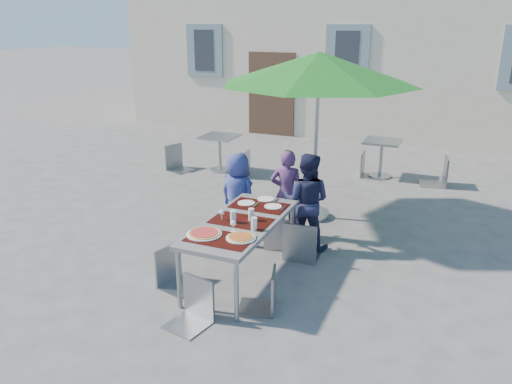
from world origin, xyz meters
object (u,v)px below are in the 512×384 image
at_px(chair_2, 302,218).
at_px(cafe_table_0, 220,147).
at_px(child_1, 287,194).
at_px(child_2, 306,202).
at_px(patio_umbrella, 319,69).
at_px(pizza_near_left, 204,233).
at_px(chair_0, 241,204).
at_px(pizza_near_right, 241,237).
at_px(bg_chair_l_0, 176,142).
at_px(chair_1, 279,214).
at_px(chair_3, 173,244).
at_px(dining_table, 241,225).
at_px(child_0, 238,195).
at_px(chair_4, 265,267).
at_px(bg_chair_l_1, 369,150).
at_px(chair_5, 192,277).
at_px(bg_chair_r_1, 442,154).
at_px(bg_chair_r_0, 242,148).
at_px(cafe_table_1, 382,152).

height_order(chair_2, cafe_table_0, chair_2).
height_order(child_1, child_2, child_2).
height_order(chair_2, patio_umbrella, patio_umbrella).
xyz_separation_m(pizza_near_left, chair_2, (0.71, 1.29, -0.18)).
distance_m(child_1, chair_0, 0.69).
distance_m(pizza_near_right, chair_0, 1.55).
bearing_deg(bg_chair_l_0, patio_umbrella, -23.25).
relative_size(chair_1, chair_3, 0.95).
relative_size(dining_table, child_0, 1.51).
distance_m(chair_1, cafe_table_0, 3.90).
xyz_separation_m(dining_table, chair_4, (0.52, -0.53, -0.19)).
xyz_separation_m(pizza_near_right, chair_1, (-0.10, 1.44, -0.27)).
relative_size(chair_1, bg_chair_l_1, 0.93).
bearing_deg(child_1, chair_3, 56.41).
bearing_deg(child_1, chair_1, 83.60).
bearing_deg(patio_umbrella, bg_chair_l_0, 156.75).
relative_size(pizza_near_left, chair_5, 0.43).
relative_size(bg_chair_l_0, bg_chair_r_1, 0.97).
bearing_deg(bg_chair_l_1, bg_chair_l_0, -164.02).
bearing_deg(chair_2, bg_chair_r_0, 126.05).
distance_m(chair_4, bg_chair_r_1, 5.50).
relative_size(chair_2, bg_chair_r_1, 0.96).
bearing_deg(patio_umbrella, cafe_table_1, 77.02).
distance_m(chair_1, chair_4, 1.56).
distance_m(chair_0, chair_1, 0.55).
bearing_deg(chair_1, bg_chair_l_0, 140.09).
bearing_deg(patio_umbrella, cafe_table_0, 145.56).
bearing_deg(bg_chair_r_1, chair_3, -116.41).
bearing_deg(bg_chair_r_0, child_0, -66.56).
bearing_deg(pizza_near_left, dining_table, 68.99).
xyz_separation_m(child_0, cafe_table_1, (1.42, 3.70, -0.10)).
relative_size(cafe_table_1, bg_chair_r_1, 0.72).
relative_size(pizza_near_left, child_2, 0.29).
relative_size(chair_4, bg_chair_r_0, 0.89).
height_order(dining_table, pizza_near_right, pizza_near_right).
xyz_separation_m(chair_0, patio_umbrella, (0.65, 1.34, 1.72)).
height_order(chair_0, bg_chair_l_0, bg_chair_l_0).
relative_size(child_1, chair_3, 1.42).
distance_m(patio_umbrella, bg_chair_l_1, 3.12).
xyz_separation_m(chair_0, bg_chair_l_0, (-2.77, 2.81, 0.01)).
bearing_deg(pizza_near_left, bg_chair_l_1, 81.75).
xyz_separation_m(bg_chair_l_0, bg_chair_l_1, (3.77, 1.08, -0.05)).
height_order(chair_4, cafe_table_1, chair_4).
height_order(dining_table, bg_chair_r_1, bg_chair_r_1).
distance_m(dining_table, chair_1, 1.01).
relative_size(pizza_near_left, bg_chair_r_1, 0.37).
xyz_separation_m(child_2, chair_2, (0.07, -0.39, -0.08)).
bearing_deg(chair_4, pizza_near_left, -179.94).
relative_size(patio_umbrella, bg_chair_l_1, 3.19).
height_order(dining_table, child_2, child_2).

